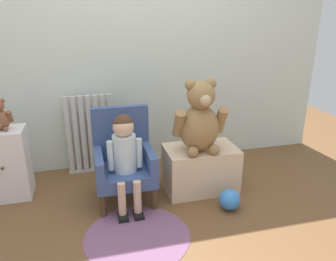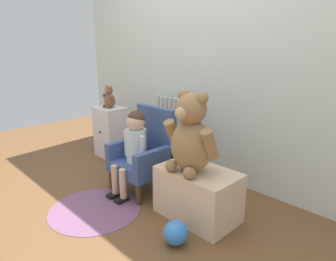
{
  "view_description": "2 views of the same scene",
  "coord_description": "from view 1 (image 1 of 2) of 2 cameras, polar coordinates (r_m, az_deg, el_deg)",
  "views": [
    {
      "loc": [
        -0.4,
        -1.85,
        1.38
      ],
      "look_at": [
        0.19,
        0.46,
        0.52
      ],
      "focal_mm": 35.0,
      "sensor_mm": 36.0,
      "label": 1
    },
    {
      "loc": [
        1.7,
        -1.1,
        1.22
      ],
      "look_at": [
        0.09,
        0.47,
        0.57
      ],
      "focal_mm": 32.0,
      "sensor_mm": 36.0,
      "label": 2
    }
  ],
  "objects": [
    {
      "name": "back_wall",
      "position": [
        2.98,
        -6.92,
        16.23
      ],
      "size": [
        3.8,
        0.05,
        2.4
      ],
      "primitive_type": "cube",
      "color": "silver",
      "rests_on": "ground_plane"
    },
    {
      "name": "child_figure",
      "position": [
        2.38,
        -7.55,
        -3.18
      ],
      "size": [
        0.25,
        0.35,
        0.71
      ],
      "color": "silver",
      "rests_on": "ground_plane"
    },
    {
      "name": "ground_plane",
      "position": [
        2.35,
        -1.86,
        -16.23
      ],
      "size": [
        6.0,
        6.0,
        0.0
      ],
      "primitive_type": "plane",
      "color": "brown"
    },
    {
      "name": "low_bench",
      "position": [
        2.7,
        5.63,
        -6.59
      ],
      "size": [
        0.57,
        0.36,
        0.37
      ],
      "primitive_type": "cube",
      "color": "beige",
      "rests_on": "ground_plane"
    },
    {
      "name": "toy_ball",
      "position": [
        2.51,
        10.69,
        -11.73
      ],
      "size": [
        0.16,
        0.16,
        0.16
      ],
      "primitive_type": "sphere",
      "color": "#367FD8",
      "rests_on": "ground_plane"
    },
    {
      "name": "child_armchair",
      "position": [
        2.54,
        -7.74,
        -5.02
      ],
      "size": [
        0.44,
        0.42,
        0.71
      ],
      "color": "#384E80",
      "rests_on": "ground_plane"
    },
    {
      "name": "large_teddy_bear",
      "position": [
        2.49,
        5.56,
        1.79
      ],
      "size": [
        0.41,
        0.29,
        0.57
      ],
      "color": "olive",
      "rests_on": "low_bench"
    },
    {
      "name": "small_teddy_bear",
      "position": [
        2.7,
        -27.25,
        2.2
      ],
      "size": [
        0.17,
        0.12,
        0.24
      ],
      "color": "brown",
      "rests_on": "small_dresser"
    },
    {
      "name": "small_dresser",
      "position": [
        2.83,
        -26.28,
        -5.25
      ],
      "size": [
        0.32,
        0.28,
        0.56
      ],
      "color": "silver",
      "rests_on": "ground_plane"
    },
    {
      "name": "floor_rug",
      "position": [
        2.26,
        -5.36,
        -17.84
      ],
      "size": [
        0.69,
        0.69,
        0.01
      ],
      "primitive_type": "cylinder",
      "color": "#764D6C",
      "rests_on": "ground_plane"
    },
    {
      "name": "radiator",
      "position": [
        3.0,
        -13.32,
        -0.7
      ],
      "size": [
        0.43,
        0.05,
        0.71
      ],
      "color": "beige",
      "rests_on": "ground_plane"
    }
  ]
}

